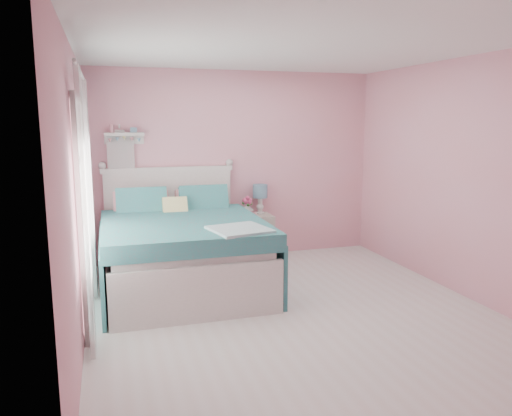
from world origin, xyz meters
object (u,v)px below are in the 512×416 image
nightstand (256,237)px  bed (182,251)px  table_lamp (260,193)px  teacup (253,214)px  vase (247,209)px

nightstand → bed: bearing=-142.7°
nightstand → table_lamp: table_lamp is taller
bed → table_lamp: bed is taller
bed → teacup: size_ratio=23.52×
teacup → bed: bearing=-144.5°
bed → nightstand: size_ratio=3.63×
bed → teacup: (1.10, 0.79, 0.23)m
bed → vase: (1.05, 0.90, 0.28)m
bed → teacup: bed is taller
table_lamp → teacup: bearing=-127.1°
vase → bed: bearing=-139.4°
teacup → table_lamp: bearing=52.9°
vase → teacup: (0.05, -0.12, -0.05)m
nightstand → teacup: bearing=-124.4°
nightstand → table_lamp: size_ratio=1.51×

